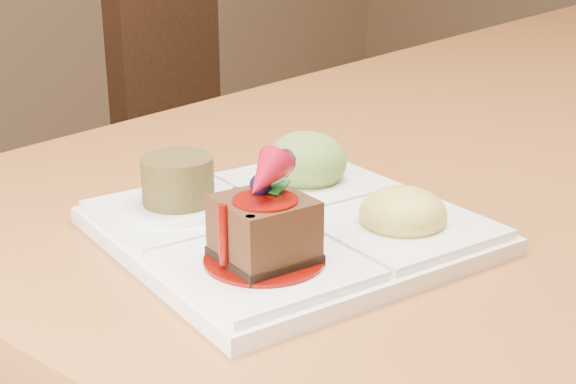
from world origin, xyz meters
The scene contains 2 objects.
chair_left centered at (-0.89, 0.00, 0.49)m, with size 0.48×0.48×0.86m.
sampler_plate centered at (-0.16, -0.69, 0.77)m, with size 0.29×0.29×0.09m.
Camera 1 is at (0.17, -1.10, 0.97)m, focal length 50.00 mm.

